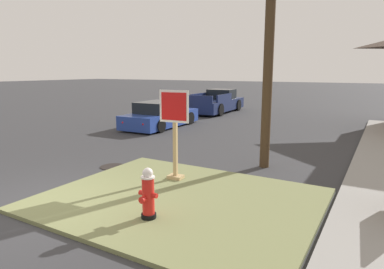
{
  "coord_description": "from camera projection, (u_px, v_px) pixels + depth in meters",
  "views": [
    {
      "loc": [
        5.87,
        -4.06,
        2.7
      ],
      "look_at": [
        1.31,
        3.82,
        0.97
      ],
      "focal_mm": 31.43,
      "sensor_mm": 36.0,
      "label": 1
    }
  ],
  "objects": [
    {
      "name": "manhole_cover",
      "position": [
        113.0,
        167.0,
        9.59
      ],
      "size": [
        0.7,
        0.7,
        0.02
      ],
      "primitive_type": "cylinder",
      "color": "black",
      "rests_on": "ground"
    },
    {
      "name": "parked_sedan_blue",
      "position": [
        160.0,
        116.0,
        16.34
      ],
      "size": [
        2.07,
        4.53,
        1.25
      ],
      "color": "#233D93",
      "rests_on": "ground"
    },
    {
      "name": "fire_hydrant",
      "position": [
        148.0,
        195.0,
        6.0
      ],
      "size": [
        0.38,
        0.34,
        0.94
      ],
      "color": "black",
      "rests_on": "grass_corner_patch"
    },
    {
      "name": "ground_plane",
      "position": [
        43.0,
        206.0,
        6.84
      ],
      "size": [
        160.0,
        160.0,
        0.0
      ],
      "primitive_type": "plane",
      "color": "#333335"
    },
    {
      "name": "grass_corner_patch",
      "position": [
        179.0,
        200.0,
        7.05
      ],
      "size": [
        5.53,
        4.49,
        0.08
      ],
      "primitive_type": "cube",
      "color": "olive",
      "rests_on": "ground"
    },
    {
      "name": "pickup_truck_navy",
      "position": [
        218.0,
        103.0,
        22.13
      ],
      "size": [
        2.2,
        5.44,
        1.48
      ],
      "color": "#19234C",
      "rests_on": "ground"
    },
    {
      "name": "stop_sign",
      "position": [
        175.0,
        136.0,
        8.09
      ],
      "size": [
        0.77,
        0.31,
        2.18
      ],
      "color": "tan",
      "rests_on": "grass_corner_patch"
    }
  ]
}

